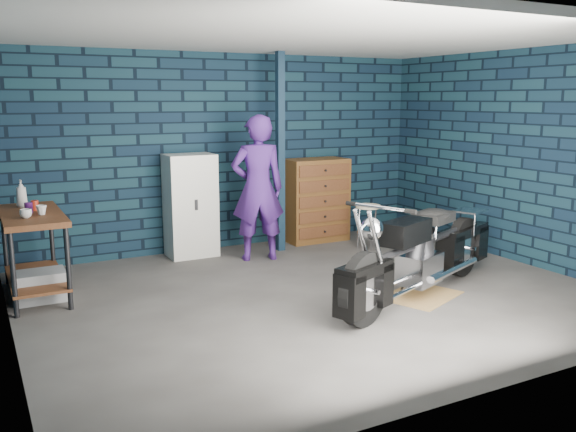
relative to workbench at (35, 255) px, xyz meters
name	(u,v)px	position (x,y,z in m)	size (l,w,h in m)	color
ground	(317,295)	(2.68, -1.37, -0.46)	(6.00, 6.00, 0.00)	#55524F
room_walls	(293,115)	(2.68, -0.81, 1.45)	(6.02, 5.01, 2.71)	black
support_post	(280,153)	(3.23, 0.58, 0.90)	(0.10, 0.10, 2.70)	#112436
workbench	(35,255)	(0.00, 0.00, 0.00)	(0.60, 1.40, 0.91)	brown
drip_mat	(421,295)	(3.65, -1.93, -0.45)	(0.82, 0.61, 0.01)	olive
motorcycle	(423,246)	(3.65, -1.93, 0.10)	(2.52, 0.68, 1.11)	black
person	(258,188)	(2.75, 0.28, 0.49)	(0.69, 0.45, 1.89)	#49217B
storage_bin	(41,286)	(0.02, -0.18, -0.30)	(0.50, 0.36, 0.31)	gray
locker	(191,206)	(2.03, 0.86, 0.23)	(0.64, 0.46, 1.37)	silver
tool_chest	(316,200)	(3.97, 0.86, 0.15)	(0.91, 0.51, 1.22)	brown
shop_stool	(368,227)	(4.35, 0.08, -0.14)	(0.34, 0.34, 0.63)	beige
cup_a	(26,214)	(-0.07, -0.30, 0.50)	(0.12, 0.12, 0.09)	beige
cup_b	(41,210)	(0.09, -0.18, 0.50)	(0.11, 0.11, 0.10)	beige
mug_purple	(29,208)	(-0.02, -0.02, 0.51)	(0.08, 0.08, 0.11)	#4B175F
mug_red	(35,205)	(0.05, 0.13, 0.51)	(0.08, 0.08, 0.11)	#A62716
bottle	(21,193)	(-0.05, 0.41, 0.61)	(0.12, 0.12, 0.30)	gray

